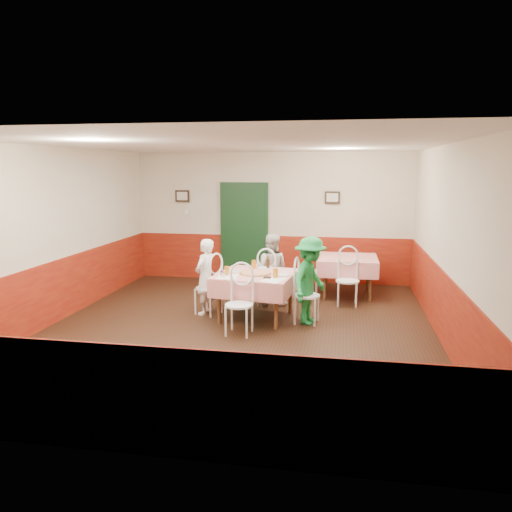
% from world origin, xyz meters
% --- Properties ---
extents(floor, '(7.00, 7.00, 0.00)m').
position_xyz_m(floor, '(0.00, 0.00, 0.00)').
color(floor, black).
rests_on(floor, ground).
extents(ceiling, '(7.00, 7.00, 0.00)m').
position_xyz_m(ceiling, '(0.00, 0.00, 2.80)').
color(ceiling, white).
rests_on(ceiling, back_wall).
extents(back_wall, '(6.00, 0.10, 2.80)m').
position_xyz_m(back_wall, '(0.00, 3.50, 1.40)').
color(back_wall, beige).
rests_on(back_wall, ground).
extents(front_wall, '(6.00, 0.10, 2.80)m').
position_xyz_m(front_wall, '(0.00, -3.50, 1.40)').
color(front_wall, beige).
rests_on(front_wall, ground).
extents(left_wall, '(0.10, 7.00, 2.80)m').
position_xyz_m(left_wall, '(-3.00, 0.00, 1.40)').
color(left_wall, beige).
rests_on(left_wall, ground).
extents(right_wall, '(0.10, 7.00, 2.80)m').
position_xyz_m(right_wall, '(3.00, 0.00, 1.40)').
color(right_wall, beige).
rests_on(right_wall, ground).
extents(wainscot_back, '(6.00, 0.03, 1.00)m').
position_xyz_m(wainscot_back, '(0.00, 3.48, 0.50)').
color(wainscot_back, maroon).
rests_on(wainscot_back, ground).
extents(wainscot_front, '(6.00, 0.03, 1.00)m').
position_xyz_m(wainscot_front, '(0.00, -3.48, 0.50)').
color(wainscot_front, maroon).
rests_on(wainscot_front, ground).
extents(wainscot_left, '(0.03, 7.00, 1.00)m').
position_xyz_m(wainscot_left, '(-2.98, 0.00, 0.50)').
color(wainscot_left, maroon).
rests_on(wainscot_left, ground).
extents(wainscot_right, '(0.03, 7.00, 1.00)m').
position_xyz_m(wainscot_right, '(2.98, 0.00, 0.50)').
color(wainscot_right, maroon).
rests_on(wainscot_right, ground).
extents(door, '(0.96, 0.06, 2.10)m').
position_xyz_m(door, '(-0.60, 3.45, 1.05)').
color(door, black).
rests_on(door, ground).
extents(picture_left, '(0.32, 0.03, 0.26)m').
position_xyz_m(picture_left, '(-2.00, 3.45, 1.85)').
color(picture_left, black).
rests_on(picture_left, back_wall).
extents(picture_right, '(0.32, 0.03, 0.26)m').
position_xyz_m(picture_right, '(1.30, 3.45, 1.85)').
color(picture_right, black).
rests_on(picture_right, back_wall).
extents(thermostat, '(0.10, 0.03, 0.10)m').
position_xyz_m(thermostat, '(-1.90, 3.45, 1.50)').
color(thermostat, white).
rests_on(thermostat, back_wall).
extents(main_table, '(1.36, 1.36, 0.77)m').
position_xyz_m(main_table, '(0.16, 0.64, 0.38)').
color(main_table, red).
rests_on(main_table, ground).
extents(second_table, '(1.13, 1.13, 0.77)m').
position_xyz_m(second_table, '(1.65, 2.46, 0.38)').
color(second_table, red).
rests_on(second_table, ground).
extents(chair_left, '(0.54, 0.54, 0.90)m').
position_xyz_m(chair_left, '(-0.68, 0.75, 0.45)').
color(chair_left, white).
rests_on(chair_left, ground).
extents(chair_right, '(0.46, 0.46, 0.90)m').
position_xyz_m(chair_right, '(1.01, 0.53, 0.45)').
color(chair_right, white).
rests_on(chair_right, ground).
extents(chair_far, '(0.51, 0.51, 0.90)m').
position_xyz_m(chair_far, '(0.27, 1.48, 0.45)').
color(chair_far, white).
rests_on(chair_far, ground).
extents(chair_near, '(0.45, 0.45, 0.90)m').
position_xyz_m(chair_near, '(0.06, -0.21, 0.45)').
color(chair_near, white).
rests_on(chair_near, ground).
extents(chair_second_a, '(0.42, 0.42, 0.90)m').
position_xyz_m(chair_second_a, '(0.90, 2.46, 0.45)').
color(chair_second_a, white).
rests_on(chair_second_a, ground).
extents(chair_second_b, '(0.42, 0.42, 0.90)m').
position_xyz_m(chair_second_b, '(1.65, 1.71, 0.45)').
color(chair_second_b, white).
rests_on(chair_second_b, ground).
extents(pizza, '(0.55, 0.55, 0.03)m').
position_xyz_m(pizza, '(0.16, 0.60, 0.78)').
color(pizza, '#B74723').
rests_on(pizza, main_table).
extents(plate_left, '(0.28, 0.28, 0.01)m').
position_xyz_m(plate_left, '(-0.24, 0.69, 0.77)').
color(plate_left, white).
rests_on(plate_left, main_table).
extents(plate_right, '(0.28, 0.28, 0.01)m').
position_xyz_m(plate_right, '(0.60, 0.57, 0.77)').
color(plate_right, white).
rests_on(plate_right, main_table).
extents(plate_far, '(0.28, 0.28, 0.01)m').
position_xyz_m(plate_far, '(0.24, 1.06, 0.77)').
color(plate_far, white).
rests_on(plate_far, main_table).
extents(glass_a, '(0.09, 0.09, 0.15)m').
position_xyz_m(glass_a, '(-0.27, 0.42, 0.83)').
color(glass_a, '#BF7219').
rests_on(glass_a, main_table).
extents(glass_b, '(0.09, 0.09, 0.15)m').
position_xyz_m(glass_b, '(0.52, 0.36, 0.83)').
color(glass_b, '#BF7219').
rests_on(glass_b, main_table).
extents(glass_c, '(0.09, 0.09, 0.15)m').
position_xyz_m(glass_c, '(0.05, 1.04, 0.83)').
color(glass_c, '#BF7219').
rests_on(glass_c, main_table).
extents(beer_bottle, '(0.06, 0.06, 0.20)m').
position_xyz_m(beer_bottle, '(0.30, 1.05, 0.86)').
color(beer_bottle, '#381C0A').
rests_on(beer_bottle, main_table).
extents(shaker_a, '(0.04, 0.04, 0.09)m').
position_xyz_m(shaker_a, '(-0.31, 0.28, 0.81)').
color(shaker_a, silver).
rests_on(shaker_a, main_table).
extents(shaker_b, '(0.04, 0.04, 0.09)m').
position_xyz_m(shaker_b, '(-0.27, 0.23, 0.81)').
color(shaker_b, silver).
rests_on(shaker_b, main_table).
extents(shaker_c, '(0.04, 0.04, 0.09)m').
position_xyz_m(shaker_c, '(-0.34, 0.34, 0.81)').
color(shaker_c, '#B23319').
rests_on(shaker_c, main_table).
extents(menu_left, '(0.31, 0.40, 0.00)m').
position_xyz_m(menu_left, '(-0.24, 0.31, 0.76)').
color(menu_left, white).
rests_on(menu_left, main_table).
extents(menu_right, '(0.42, 0.48, 0.00)m').
position_xyz_m(menu_right, '(0.51, 0.19, 0.76)').
color(menu_right, white).
rests_on(menu_right, main_table).
extents(wallet, '(0.12, 0.10, 0.02)m').
position_xyz_m(wallet, '(0.40, 0.32, 0.77)').
color(wallet, black).
rests_on(wallet, main_table).
extents(diner_left, '(0.43, 0.54, 1.29)m').
position_xyz_m(diner_left, '(-0.73, 0.75, 0.65)').
color(diner_left, gray).
rests_on(diner_left, ground).
extents(diner_far, '(0.67, 0.54, 1.31)m').
position_xyz_m(diner_far, '(0.28, 1.53, 0.65)').
color(diner_far, gray).
rests_on(diner_far, ground).
extents(diner_right, '(0.80, 1.03, 1.40)m').
position_xyz_m(diner_right, '(1.06, 0.52, 0.70)').
color(diner_right, gray).
rests_on(diner_right, ground).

